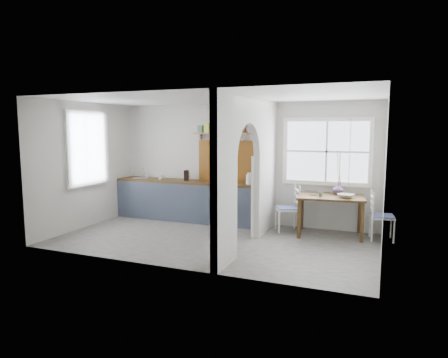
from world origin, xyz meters
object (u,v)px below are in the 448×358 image
at_px(dining_table, 330,216).
at_px(chair_left, 287,208).
at_px(chair_right, 382,216).
at_px(kettle, 250,178).
at_px(vase, 338,189).

xyz_separation_m(dining_table, chair_left, (-0.85, 0.03, 0.09)).
bearing_deg(chair_right, dining_table, 85.62).
xyz_separation_m(chair_left, chair_right, (1.78, 0.01, -0.02)).
height_order(chair_right, kettle, kettle).
relative_size(dining_table, chair_right, 1.36).
relative_size(chair_left, kettle, 3.93).
bearing_deg(kettle, vase, 23.59).
bearing_deg(dining_table, chair_left, 170.86).
xyz_separation_m(chair_right, kettle, (-2.61, 0.09, 0.56)).
height_order(dining_table, kettle, kettle).
xyz_separation_m(chair_left, kettle, (-0.83, 0.10, 0.55)).
xyz_separation_m(kettle, vase, (1.79, 0.10, -0.13)).
distance_m(chair_right, kettle, 2.67).
bearing_deg(chair_right, vase, 70.46).
distance_m(chair_left, chair_right, 1.78).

